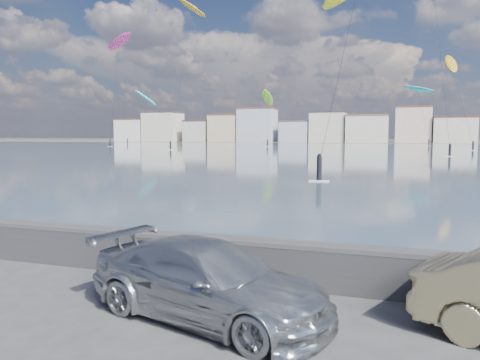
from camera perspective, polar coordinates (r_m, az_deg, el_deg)
name	(u,v)px	position (r m, az deg, el deg)	size (l,w,h in m)	color
ground	(118,319)	(9.10, -14.62, -16.13)	(700.00, 700.00, 0.00)	#333335
bay_water	(371,151)	(98.73, 15.65, 3.44)	(500.00, 177.00, 0.00)	#34465D
far_shore_strip	(384,142)	(207.14, 17.10, 4.41)	(500.00, 60.00, 0.00)	#4C473D
seawall	(182,252)	(11.17, -7.07, -8.76)	(400.00, 0.36, 1.08)	#28282B
far_buildings	(387,128)	(193.11, 17.44, 6.12)	(240.79, 13.26, 14.60)	white
car_silver	(208,281)	(8.69, -3.94, -12.13)	(1.95, 4.80, 1.39)	#AFB2B6
kitesurfer_1	(268,98)	(141.69, 3.38, 9.90)	(5.85, 18.42, 16.90)	#8CD826
kitesurfer_2	(146,98)	(181.88, -11.43, 9.77)	(7.17, 16.39, 20.66)	#19BFBF
kitesurfer_8	(192,10)	(112.66, -5.84, 19.92)	(5.28, 14.30, 33.62)	#BF8C19
kitesurfer_11	(418,89)	(157.76, 20.88, 10.28)	(10.69, 13.65, 19.43)	#19BFBF
kitesurfer_12	(119,42)	(146.81, -14.50, 15.94)	(11.14, 13.96, 33.33)	#E5338C
kitesurfer_13	(451,65)	(122.52, 24.35, 12.69)	(6.07, 17.41, 22.85)	#BF8C19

